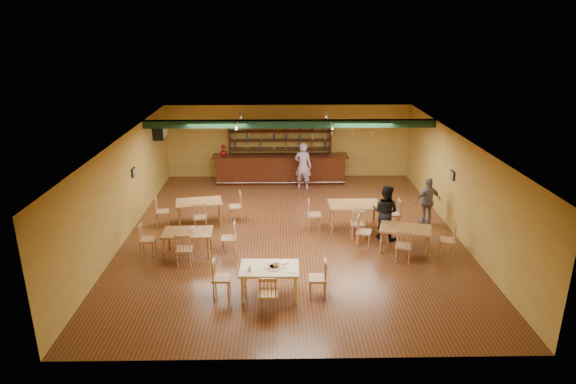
{
  "coord_description": "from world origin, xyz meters",
  "views": [
    {
      "loc": [
        -0.38,
        -14.05,
        6.21
      ],
      "look_at": [
        -0.11,
        0.6,
        1.15
      ],
      "focal_mm": 31.0,
      "sensor_mm": 36.0,
      "label": 1
    }
  ],
  "objects_px": {
    "bar_counter": "(280,169)",
    "near_table": "(270,281)",
    "dining_table_b": "(354,216)",
    "dining_table_c": "(188,243)",
    "patron_bar": "(303,166)",
    "patron_right_a": "(385,212)",
    "dining_table_d": "(404,239)",
    "dining_table_a": "(200,212)"
  },
  "relations": [
    {
      "from": "bar_counter",
      "to": "dining_table_d",
      "type": "distance_m",
      "value": 7.3
    },
    {
      "from": "bar_counter",
      "to": "near_table",
      "type": "distance_m",
      "value": 8.78
    },
    {
      "from": "dining_table_a",
      "to": "bar_counter",
      "type": "bearing_deg",
      "value": 47.58
    },
    {
      "from": "dining_table_b",
      "to": "patron_right_a",
      "type": "height_order",
      "value": "patron_right_a"
    },
    {
      "from": "dining_table_b",
      "to": "dining_table_d",
      "type": "bearing_deg",
      "value": -55.07
    },
    {
      "from": "dining_table_a",
      "to": "patron_bar",
      "type": "xyz_separation_m",
      "value": [
        3.51,
        3.35,
        0.56
      ]
    },
    {
      "from": "dining_table_a",
      "to": "dining_table_b",
      "type": "distance_m",
      "value": 4.96
    },
    {
      "from": "bar_counter",
      "to": "dining_table_b",
      "type": "xyz_separation_m",
      "value": [
        2.3,
        -4.71,
        -0.16
      ]
    },
    {
      "from": "patron_right_a",
      "to": "near_table",
      "type": "bearing_deg",
      "value": 76.39
    },
    {
      "from": "near_table",
      "to": "patron_right_a",
      "type": "distance_m",
      "value": 4.72
    },
    {
      "from": "dining_table_d",
      "to": "patron_bar",
      "type": "height_order",
      "value": "patron_bar"
    },
    {
      "from": "dining_table_d",
      "to": "bar_counter",
      "type": "bearing_deg",
      "value": 134.87
    },
    {
      "from": "patron_right_a",
      "to": "bar_counter",
      "type": "bearing_deg",
      "value": -28.13
    },
    {
      "from": "dining_table_c",
      "to": "dining_table_b",
      "type": "bearing_deg",
      "value": 18.96
    },
    {
      "from": "bar_counter",
      "to": "patron_right_a",
      "type": "relative_size",
      "value": 3.25
    },
    {
      "from": "bar_counter",
      "to": "patron_bar",
      "type": "xyz_separation_m",
      "value": [
        0.88,
        -0.83,
        0.35
      ]
    },
    {
      "from": "bar_counter",
      "to": "dining_table_b",
      "type": "relative_size",
      "value": 3.37
    },
    {
      "from": "near_table",
      "to": "patron_right_a",
      "type": "relative_size",
      "value": 0.83
    },
    {
      "from": "dining_table_b",
      "to": "patron_bar",
      "type": "bearing_deg",
      "value": 109.72
    },
    {
      "from": "dining_table_d",
      "to": "patron_bar",
      "type": "bearing_deg",
      "value": 131.39
    },
    {
      "from": "dining_table_a",
      "to": "patron_bar",
      "type": "relative_size",
      "value": 0.79
    },
    {
      "from": "dining_table_d",
      "to": "patron_bar",
      "type": "xyz_separation_m",
      "value": [
        -2.62,
        5.58,
        0.57
      ]
    },
    {
      "from": "patron_bar",
      "to": "patron_right_a",
      "type": "height_order",
      "value": "patron_bar"
    },
    {
      "from": "dining_table_d",
      "to": "near_table",
      "type": "bearing_deg",
      "value": -131.77
    },
    {
      "from": "dining_table_b",
      "to": "patron_right_a",
      "type": "distance_m",
      "value": 1.21
    },
    {
      "from": "near_table",
      "to": "patron_bar",
      "type": "bearing_deg",
      "value": 83.0
    },
    {
      "from": "bar_counter",
      "to": "near_table",
      "type": "relative_size",
      "value": 3.92
    },
    {
      "from": "patron_bar",
      "to": "patron_right_a",
      "type": "relative_size",
      "value": 1.1
    },
    {
      "from": "dining_table_b",
      "to": "near_table",
      "type": "xyz_separation_m",
      "value": [
        -2.59,
        -4.06,
        -0.03
      ]
    },
    {
      "from": "dining_table_d",
      "to": "near_table",
      "type": "relative_size",
      "value": 1.02
    },
    {
      "from": "bar_counter",
      "to": "dining_table_b",
      "type": "height_order",
      "value": "bar_counter"
    },
    {
      "from": "dining_table_b",
      "to": "dining_table_c",
      "type": "distance_m",
      "value": 5.21
    },
    {
      "from": "bar_counter",
      "to": "near_table",
      "type": "xyz_separation_m",
      "value": [
        -0.29,
        -8.77,
        -0.2
      ]
    },
    {
      "from": "dining_table_a",
      "to": "near_table",
      "type": "relative_size",
      "value": 1.05
    },
    {
      "from": "dining_table_b",
      "to": "dining_table_c",
      "type": "bearing_deg",
      "value": -160.45
    },
    {
      "from": "dining_table_c",
      "to": "near_table",
      "type": "height_order",
      "value": "near_table"
    },
    {
      "from": "dining_table_b",
      "to": "near_table",
      "type": "distance_m",
      "value": 4.81
    },
    {
      "from": "near_table",
      "to": "dining_table_c",
      "type": "bearing_deg",
      "value": 136.72
    },
    {
      "from": "patron_bar",
      "to": "near_table",
      "type": "bearing_deg",
      "value": 100.27
    },
    {
      "from": "patron_right_a",
      "to": "dining_table_a",
      "type": "bearing_deg",
      "value": 19.43
    },
    {
      "from": "dining_table_a",
      "to": "patron_right_a",
      "type": "relative_size",
      "value": 0.87
    },
    {
      "from": "dining_table_c",
      "to": "dining_table_a",
      "type": "bearing_deg",
      "value": 89.8
    }
  ]
}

